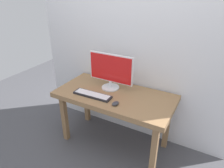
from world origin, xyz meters
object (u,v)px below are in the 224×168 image
object	(u,v)px
desk	(115,100)
keyboard_primary	(92,95)
mouse	(115,103)
monitor	(111,71)

from	to	relation	value
desk	keyboard_primary	xyz separation A→B (m)	(-0.20, -0.16, 0.10)
desk	keyboard_primary	size ratio (longest dim) A/B	3.00
mouse	keyboard_primary	bearing A→B (deg)	-178.49
monitor	keyboard_primary	xyz separation A→B (m)	(-0.08, -0.27, -0.21)
desk	mouse	xyz separation A→B (m)	(0.12, -0.20, 0.10)
keyboard_primary	mouse	size ratio (longest dim) A/B	4.81
desk	mouse	bearing A→B (deg)	-59.93
desk	mouse	world-z (taller)	mouse
monitor	desk	bearing A→B (deg)	-45.12
monitor	keyboard_primary	distance (m)	0.36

